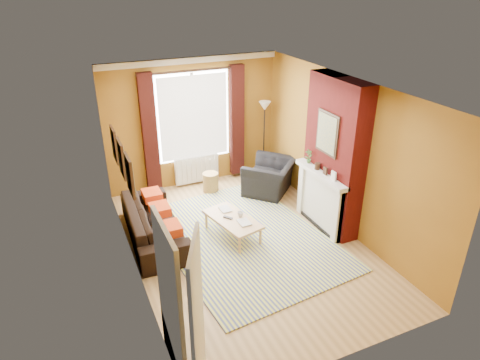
# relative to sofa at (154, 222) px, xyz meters

# --- Properties ---
(ground) EXTENTS (5.50, 5.50, 0.00)m
(ground) POSITION_rel_sofa_xyz_m (1.42, -0.85, -0.32)
(ground) COLOR olive
(ground) RESTS_ON ground
(room_walls) EXTENTS (3.82, 5.54, 2.83)m
(room_walls) POSITION_rel_sofa_xyz_m (2.05, -0.56, 1.06)
(room_walls) COLOR #8B5E1A
(room_walls) RESTS_ON ground
(striped_rug) EXTENTS (3.05, 3.97, 0.02)m
(striped_rug) POSITION_rel_sofa_xyz_m (1.45, -0.67, -0.31)
(striped_rug) COLOR #364397
(striped_rug) RESTS_ON ground
(sofa) EXTENTS (0.94, 2.23, 0.64)m
(sofa) POSITION_rel_sofa_xyz_m (0.00, 0.00, 0.00)
(sofa) COLOR black
(sofa) RESTS_ON ground
(armchair) EXTENTS (1.45, 1.45, 0.71)m
(armchair) POSITION_rel_sofa_xyz_m (2.74, 0.77, 0.03)
(armchair) COLOR black
(armchair) RESTS_ON ground
(coffee_table) EXTENTS (0.82, 1.25, 0.38)m
(coffee_table) POSITION_rel_sofa_xyz_m (1.30, -0.52, 0.02)
(coffee_table) COLOR tan
(coffee_table) RESTS_ON ground
(wicker_stool) EXTENTS (0.45, 0.45, 0.42)m
(wicker_stool) POSITION_rel_sofa_xyz_m (1.57, 1.32, -0.11)
(wicker_stool) COLOR olive
(wicker_stool) RESTS_ON ground
(floor_lamp) EXTENTS (0.32, 0.32, 1.79)m
(floor_lamp) POSITION_rel_sofa_xyz_m (2.97, 1.55, 1.09)
(floor_lamp) COLOR black
(floor_lamp) RESTS_ON ground
(book_a) EXTENTS (0.20, 0.27, 0.02)m
(book_a) POSITION_rel_sofa_xyz_m (1.33, -0.76, 0.07)
(book_a) COLOR #999999
(book_a) RESTS_ON coffee_table
(book_b) EXTENTS (0.19, 0.26, 0.02)m
(book_b) POSITION_rel_sofa_xyz_m (1.20, -0.19, 0.07)
(book_b) COLOR #999999
(book_b) RESTS_ON coffee_table
(mug) EXTENTS (0.13, 0.13, 0.10)m
(mug) POSITION_rel_sofa_xyz_m (1.45, -0.54, 0.11)
(mug) COLOR #999999
(mug) RESTS_ON coffee_table
(tv_remote) EXTENTS (0.15, 0.17, 0.02)m
(tv_remote) POSITION_rel_sofa_xyz_m (1.23, -0.49, 0.07)
(tv_remote) COLOR #262628
(tv_remote) RESTS_ON coffee_table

